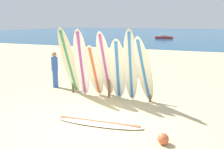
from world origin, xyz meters
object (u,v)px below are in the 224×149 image
(surfboard_leaning_right, at_px, (131,66))
(surfboard_lying_on_sand, at_px, (99,122))
(beach_ball, at_px, (163,139))
(surfboard_leaning_far_right, at_px, (144,71))
(beachgoer_standing, at_px, (55,68))
(surfboard_leaning_center_right, at_px, (118,70))
(surfboard_leaning_center, at_px, (105,66))
(surfboard_leaning_center_left, at_px, (95,71))
(surfboard_rack, at_px, (109,79))
(surfboard_leaning_far_left, at_px, (69,62))
(surfboard_leaning_left, at_px, (82,64))
(small_boat_offshore, at_px, (164,37))

(surfboard_leaning_right, relative_size, surfboard_lying_on_sand, 1.00)
(surfboard_leaning_right, xyz_separation_m, beach_ball, (1.52, -2.41, -1.13))
(surfboard_leaning_far_right, relative_size, beachgoer_standing, 1.54)
(surfboard_leaning_far_right, bearing_deg, surfboard_leaning_center_right, 173.31)
(surfboard_leaning_center, bearing_deg, surfboard_lying_on_sand, -72.14)
(surfboard_leaning_center_left, bearing_deg, beach_ball, -40.68)
(surfboard_rack, bearing_deg, surfboard_lying_on_sand, -74.74)
(surfboard_rack, xyz_separation_m, surfboard_leaning_center_left, (-0.43, -0.28, 0.31))
(surfboard_leaning_center_left, distance_m, surfboard_leaning_far_right, 1.83)
(surfboard_leaning_center, bearing_deg, surfboard_leaning_center_left, -178.76)
(surfboard_leaning_far_left, bearing_deg, surfboard_leaning_left, -3.50)
(surfboard_leaning_center_left, height_order, small_boat_offshore, surfboard_leaning_center_left)
(small_boat_offshore, xyz_separation_m, beach_ball, (5.65, -34.90, -0.13))
(surfboard_leaning_center, xyz_separation_m, surfboard_leaning_far_right, (1.41, -0.14, -0.06))
(surfboard_rack, bearing_deg, small_boat_offshore, 95.72)
(surfboard_rack, xyz_separation_m, beach_ball, (2.43, -2.73, -0.54))
(surfboard_leaning_center_right, bearing_deg, surfboard_leaning_right, -3.09)
(surfboard_leaning_center_right, bearing_deg, surfboard_leaning_center, 176.10)
(surfboard_rack, distance_m, beach_ball, 3.69)
(surfboard_leaning_far_left, bearing_deg, surfboard_leaning_center, 3.31)
(surfboard_leaning_far_right, height_order, small_boat_offshore, surfboard_leaning_far_right)
(surfboard_leaning_left, bearing_deg, surfboard_leaning_center_right, 3.46)
(small_boat_offshore, bearing_deg, surfboard_leaning_center, -84.38)
(surfboard_leaning_center_left, xyz_separation_m, surfboard_leaning_far_right, (1.82, -0.13, 0.17))
(surfboard_rack, xyz_separation_m, surfboard_leaning_far_left, (-1.43, -0.35, 0.60))
(surfboard_rack, bearing_deg, surfboard_leaning_far_right, -16.47)
(surfboard_rack, xyz_separation_m, beachgoer_standing, (-2.58, 0.37, 0.15))
(surfboard_leaning_far_right, bearing_deg, surfboard_leaning_right, 169.87)
(surfboard_leaning_center_right, bearing_deg, beach_ball, -50.82)
(surfboard_leaning_center_right, bearing_deg, small_boat_offshore, 96.44)
(surfboard_leaning_far_left, height_order, surfboard_leaning_center_left, surfboard_leaning_far_left)
(surfboard_rack, relative_size, small_boat_offshore, 1.05)
(surfboard_leaning_far_right, bearing_deg, beach_ball, -65.90)
(beach_ball, bearing_deg, surfboard_leaning_center, 134.86)
(surfboard_leaning_left, bearing_deg, beachgoer_standing, 155.86)
(surfboard_leaning_center_left, distance_m, beachgoer_standing, 2.25)
(surfboard_leaning_center, height_order, surfboard_leaning_center_right, surfboard_leaning_center)
(surfboard_rack, distance_m, small_boat_offshore, 32.33)
(surfboard_leaning_center_left, relative_size, surfboard_lying_on_sand, 0.78)
(surfboard_leaning_left, height_order, surfboard_leaning_center_right, surfboard_leaning_left)
(surfboard_leaning_left, height_order, surfboard_leaning_center, surfboard_leaning_left)
(surfboard_lying_on_sand, bearing_deg, surfboard_leaning_center_right, 95.08)
(surfboard_leaning_center, distance_m, beachgoer_standing, 2.66)
(surfboard_leaning_far_left, xyz_separation_m, surfboard_leaning_center_right, (1.87, 0.05, -0.17))
(surfboard_leaning_center, height_order, surfboard_lying_on_sand, surfboard_leaning_center)
(surfboard_lying_on_sand, bearing_deg, surfboard_leaning_center, 107.86)
(surfboard_leaning_center, height_order, surfboard_leaning_right, surfboard_leaning_right)
(beachgoer_standing, height_order, small_boat_offshore, beachgoer_standing)
(surfboard_leaning_far_right, distance_m, small_boat_offshore, 32.91)
(surfboard_leaning_center_right, xyz_separation_m, surfboard_leaning_right, (0.46, -0.03, 0.16))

